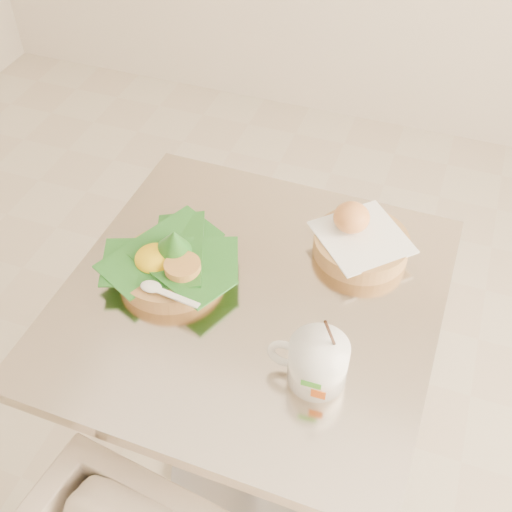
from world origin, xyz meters
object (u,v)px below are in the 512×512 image
(cafe_table, at_px, (252,363))
(coffee_mug, at_px, (316,361))
(rice_basket, at_px, (170,262))
(bread_basket, at_px, (359,239))

(cafe_table, distance_m, coffee_mug, 0.34)
(cafe_table, relative_size, coffee_mug, 4.36)
(rice_basket, height_order, bread_basket, rice_basket)
(bread_basket, bearing_deg, cafe_table, -130.75)
(bread_basket, distance_m, coffee_mug, 0.32)
(cafe_table, height_order, coffee_mug, coffee_mug)
(rice_basket, xyz_separation_m, bread_basket, (0.33, 0.19, -0.01))
(bread_basket, relative_size, coffee_mug, 1.33)
(cafe_table, bearing_deg, rice_basket, -179.82)
(cafe_table, relative_size, bread_basket, 3.27)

